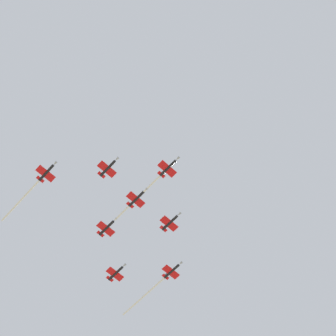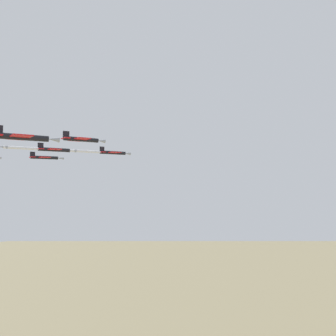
{
  "view_description": "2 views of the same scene",
  "coord_description": "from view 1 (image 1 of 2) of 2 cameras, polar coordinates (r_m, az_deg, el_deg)",
  "views": [
    {
      "loc": [
        78.0,
        52.82,
        2.58
      ],
      "look_at": [
        17.88,
        -14.63,
        207.89
      ],
      "focal_mm": 58.5,
      "sensor_mm": 36.0,
      "label": 1
    },
    {
      "loc": [
        116.14,
        -59.56,
        199.28
      ],
      "look_at": [
        33.36,
        -2.66,
        202.53
      ],
      "focal_mm": 33.8,
      "sensor_mm": 36.0,
      "label": 2
    }
  ],
  "objects": [
    {
      "name": "jet_port_trail",
      "position": [
        238.57,
        -6.39,
        -6.2
      ],
      "size": [
        8.26,
        11.44,
        2.4
      ],
      "rotation": [
        0.0,
        0.0,
        0.02
      ],
      "color": "black"
    },
    {
      "name": "jet_starboard_inner",
      "position": [
        227.28,
        -6.26,
        0.0
      ],
      "size": [
        8.26,
        11.44,
        2.4
      ],
      "rotation": [
        0.0,
        0.0,
        0.02
      ],
      "color": "black"
    },
    {
      "name": "jet_starboard_outer",
      "position": [
        251.47,
        -0.98,
        -11.87
      ],
      "size": [
        8.26,
        39.45,
        2.4
      ],
      "rotation": [
        0.0,
        0.0,
        0.02
      ],
      "color": "black"
    },
    {
      "name": "jet_starboard_trail",
      "position": [
        248.96,
        -5.43,
        -10.83
      ],
      "size": [
        8.26,
        11.44,
        2.4
      ],
      "rotation": [
        0.0,
        0.0,
        0.02
      ],
      "color": "black"
    },
    {
      "name": "jet_center_rear",
      "position": [
        232.9,
        -13.7,
        -1.74
      ],
      "size": [
        8.26,
        37.28,
        2.4
      ],
      "rotation": [
        0.0,
        0.0,
        0.02
      ],
      "color": "black"
    },
    {
      "name": "jet_port_outer",
      "position": [
        230.67,
        -3.26,
        -3.18
      ],
      "size": [
        8.26,
        11.44,
        2.4
      ],
      "rotation": [
        0.0,
        0.0,
        0.02
      ],
      "color": "black"
    },
    {
      "name": "jet_lead",
      "position": [
        227.01,
        -1.5,
        -1.46
      ],
      "size": [
        8.26,
        39.83,
        2.4
      ],
      "rotation": [
        0.0,
        0.0,
        0.02
      ],
      "color": "black"
    },
    {
      "name": "jet_port_inner",
      "position": [
        234.2,
        0.24,
        -5.69
      ],
      "size": [
        8.26,
        11.44,
        2.4
      ],
      "rotation": [
        0.0,
        0.0,
        0.02
      ],
      "color": "black"
    }
  ]
}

